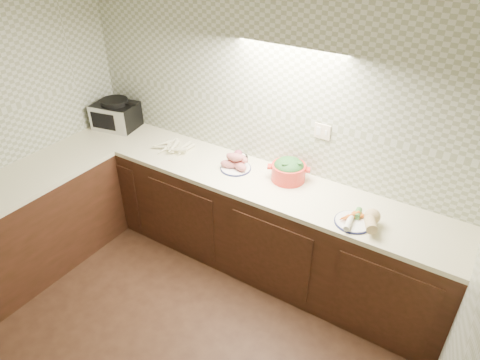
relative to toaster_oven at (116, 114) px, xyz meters
The scene contains 8 objects.
room 2.30m from the toaster_oven, 45.55° to the right, with size 3.60×3.60×2.60m.
counter 1.39m from the toaster_oven, 45.98° to the right, with size 3.60×3.60×0.90m.
toaster_oven is the anchor object (origin of this frame).
parsnip_pile 0.82m from the toaster_oven, ahead, with size 0.39×0.31×0.08m.
sweet_potato_plate 1.47m from the toaster_oven, ahead, with size 0.26×0.26×0.15m.
onion_bowl 1.43m from the toaster_oven, ahead, with size 0.15×0.15×0.11m.
dutch_oven 1.92m from the toaster_oven, ahead, with size 0.37×0.37×0.19m.
veg_plate 2.63m from the toaster_oven, ahead, with size 0.33×0.33×0.12m.
Camera 1 is at (1.62, -1.08, 2.79)m, focal length 32.00 mm.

